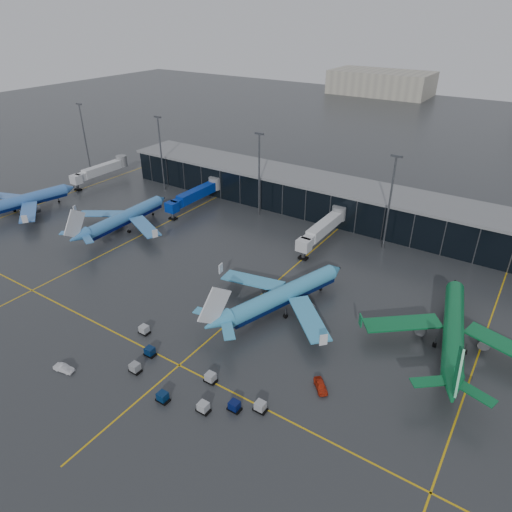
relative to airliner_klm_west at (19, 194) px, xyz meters
The scene contains 13 objects.
ground 78.86m from the airliner_klm_west, ahead, with size 600.00×600.00×0.00m, color #282B2D.
terminal_pier 93.46m from the airliner_klm_west, 33.50° to the left, with size 142.00×17.00×10.70m.
jet_bridges 53.91m from the airliner_klm_west, 37.18° to the left, with size 94.00×27.50×7.20m.
flood_masts 92.23m from the airliner_klm_west, 25.51° to the left, with size 203.00×0.50×25.50m.
taxi_lines 88.14m from the airliner_klm_west, ahead, with size 220.00×120.00×0.02m.
airliner_klm_west is the anchor object (origin of this frame).
airliner_arkefly 37.44m from the airliner_klm_west, 15.22° to the left, with size 33.12×37.72×11.59m, color #3D83C9, non-canonical shape.
airliner_klm_near 94.92m from the airliner_klm_west, ahead, with size 34.11×38.85×11.94m, color #40A1D3, non-canonical shape.
airliner_aer_lingus 127.87m from the airliner_klm_west, ahead, with size 35.01×39.87×12.25m, color #0C6633, non-canonical shape.
baggage_carts 95.99m from the airliner_klm_west, 16.97° to the right, with size 32.30×12.53×1.70m.
mobile_airstair 90.96m from the airliner_klm_west, ahead, with size 3.15×3.75×3.45m.
service_van_red 113.37m from the airliner_klm_west, ahead, with size 1.67×4.15×1.41m, color #B7260E.
service_van_white 81.32m from the airliner_klm_west, 27.84° to the right, with size 1.35×3.87×1.28m, color silver.
Camera 1 is at (56.42, -59.84, 57.66)m, focal length 32.00 mm.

